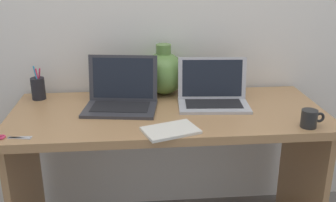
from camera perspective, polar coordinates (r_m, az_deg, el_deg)
back_wall at (r=2.21m, az=-0.88°, el=12.90°), size 4.40×0.04×2.40m
desk at (r=2.03m, az=-0.00°, el=-5.59°), size 1.55×0.65×0.76m
laptop_left at (r=2.01m, az=-6.68°, el=0.97°), size 0.39×0.31×0.25m
laptop_right at (r=2.05m, az=6.46°, el=1.25°), size 0.37×0.25×0.23m
green_vase at (r=2.18m, az=-0.63°, el=4.10°), size 0.23×0.23×0.28m
notebook_stack at (r=1.73m, az=0.37°, el=-4.23°), size 0.27×0.22×0.01m
coffee_mug at (r=1.87m, az=19.68°, el=-2.39°), size 0.11×0.07×0.08m
pen_cup at (r=2.22m, az=-18.15°, el=1.76°), size 0.07×0.07×0.19m
scissors at (r=1.80m, az=-22.06°, el=-4.87°), size 0.15×0.05×0.01m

